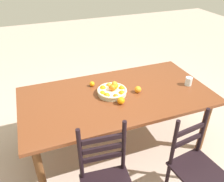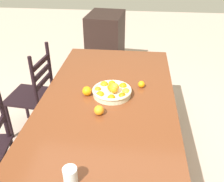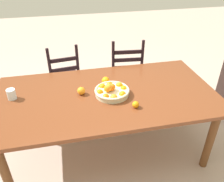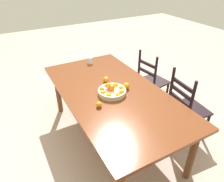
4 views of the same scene
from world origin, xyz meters
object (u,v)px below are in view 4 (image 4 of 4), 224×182
Objects in this scene: chair_by_cabinet at (151,82)px; fruit_bowl at (112,91)px; orange_loose_0 at (99,105)px; dining_table at (112,97)px; orange_loose_1 at (126,86)px; chair_near_window at (186,109)px; drinking_glass at (90,60)px; orange_loose_2 at (106,80)px.

chair_by_cabinet reaches higher than fruit_bowl.
orange_loose_0 is (0.60, -1.20, 0.34)m from chair_by_cabinet.
dining_table is 2.24× the size of chair_by_cabinet.
chair_by_cabinet is 0.92m from orange_loose_1.
chair_near_window is 16.31× the size of orange_loose_0.
drinking_glass is at bearing 173.42° from dining_table.
dining_table is at bearing 147.29° from fruit_bowl.
orange_loose_0 is (0.16, -0.24, -0.01)m from fruit_bowl.
dining_table is 6.36× the size of fruit_bowl.
chair_near_window reaches higher than orange_loose_2.
dining_table is 0.88m from drinking_glass.
chair_near_window reaches higher than fruit_bowl.
chair_by_cabinet is 15.60× the size of orange_loose_0.
drinking_glass is at bearing 174.53° from orange_loose_2.
fruit_bowl is 0.29m from orange_loose_2.
orange_loose_0 is 0.81× the size of orange_loose_2.
dining_table is at bearing 105.23° from chair_by_cabinet.
fruit_bowl reaches higher than orange_loose_2.
dining_table is 26.77× the size of orange_loose_1.
fruit_bowl is 4.21× the size of orange_loose_1.
fruit_bowl is at bearing 72.09° from chair_near_window.
chair_near_window reaches higher than orange_loose_1.
fruit_bowl is at bearing 106.93° from chair_by_cabinet.
chair_near_window is 1.17m from orange_loose_0.
dining_table is 0.26m from orange_loose_2.
orange_loose_1 is at bearing 111.62° from orange_loose_0.
orange_loose_1 is at bearing 64.60° from chair_near_window.
drinking_glass is at bearing 160.90° from orange_loose_0.
fruit_bowl is 5.49× the size of orange_loose_0.
chair_by_cabinet is at bearing 119.27° from orange_loose_1.
dining_table is at bearing -6.58° from drinking_glass.
chair_near_window is 1.05× the size of chair_by_cabinet.
drinking_glass reaches higher than orange_loose_1.
drinking_glass is (-1.29, -0.74, 0.33)m from chair_near_window.
drinking_glass is (-0.89, -0.08, 0.01)m from orange_loose_1.
fruit_bowl is at bearing -8.09° from drinking_glass.
chair_by_cabinet is 0.96m from orange_loose_2.
fruit_bowl reaches higher than dining_table.
chair_near_window is at bearing 79.07° from orange_loose_0.
fruit_bowl reaches higher than orange_loose_0.
orange_loose_1 is (-0.39, -0.66, 0.32)m from chair_near_window.
orange_loose_0 is at bearing -52.77° from dining_table.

